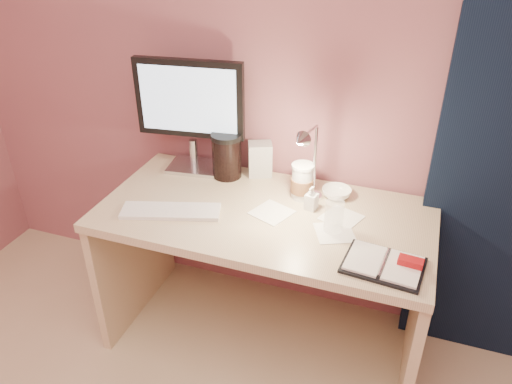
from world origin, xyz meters
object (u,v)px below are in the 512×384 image
(bowl, at_px, (337,193))
(lotion_bottle, at_px, (311,198))
(monitor, at_px, (190,106))
(product_box, at_px, (260,159))
(clear_cup, at_px, (334,216))
(desk, at_px, (269,245))
(planner, at_px, (386,264))
(keyboard, at_px, (171,211))
(dark_jar, at_px, (227,158))
(desk_lamp, at_px, (315,161))
(coffee_cup, at_px, (302,182))

(bowl, relative_size, lotion_bottle, 1.21)
(monitor, xyz_separation_m, product_box, (0.32, 0.05, -0.24))
(clear_cup, bearing_deg, product_box, 140.88)
(desk, xyz_separation_m, planner, (0.52, -0.27, 0.24))
(desk, relative_size, keyboard, 3.40)
(planner, distance_m, lotion_bottle, 0.45)
(dark_jar, height_order, product_box, dark_jar)
(dark_jar, bearing_deg, clear_cup, -26.31)
(clear_cup, relative_size, product_box, 0.81)
(product_box, distance_m, desk_lamp, 0.40)
(clear_cup, xyz_separation_m, lotion_bottle, (-0.12, 0.13, -0.01))
(keyboard, distance_m, coffee_cup, 0.58)
(desk_lamp, bearing_deg, keyboard, -145.36)
(monitor, distance_m, bowl, 0.77)
(planner, distance_m, bowl, 0.50)
(clear_cup, distance_m, desk_lamp, 0.24)
(desk, distance_m, clear_cup, 0.43)
(keyboard, distance_m, planner, 0.90)
(planner, bearing_deg, desk_lamp, 145.37)
(coffee_cup, xyz_separation_m, product_box, (-0.24, 0.14, 0.01))
(dark_jar, relative_size, desk_lamp, 0.53)
(lotion_bottle, height_order, product_box, product_box)
(coffee_cup, bearing_deg, desk, -141.27)
(planner, relative_size, lotion_bottle, 2.80)
(desk, bearing_deg, desk_lamp, 5.83)
(desk, height_order, dark_jar, dark_jar)
(keyboard, distance_m, desk_lamp, 0.63)
(monitor, bearing_deg, clear_cup, -29.03)
(dark_jar, relative_size, product_box, 1.19)
(planner, height_order, bowl, planner)
(keyboard, xyz_separation_m, desk_lamp, (0.55, 0.23, 0.22))
(keyboard, height_order, product_box, product_box)
(clear_cup, distance_m, bowl, 0.27)
(dark_jar, bearing_deg, product_box, 24.59)
(bowl, distance_m, desk_lamp, 0.26)
(bowl, distance_m, product_box, 0.40)
(product_box, bearing_deg, keyboard, -140.88)
(monitor, xyz_separation_m, coffee_cup, (0.56, -0.09, -0.25))
(planner, distance_m, desk_lamp, 0.50)
(bowl, relative_size, product_box, 0.79)
(dark_jar, bearing_deg, lotion_bottle, -19.01)
(monitor, bearing_deg, lotion_bottle, -22.57)
(keyboard, height_order, desk_lamp, desk_lamp)
(lotion_bottle, bearing_deg, keyboard, -157.45)
(keyboard, xyz_separation_m, bowl, (0.63, 0.36, 0.01))
(keyboard, height_order, lotion_bottle, lotion_bottle)
(clear_cup, relative_size, lotion_bottle, 1.23)
(monitor, height_order, coffee_cup, monitor)
(monitor, distance_m, desk_lamp, 0.66)
(monitor, relative_size, planner, 1.80)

